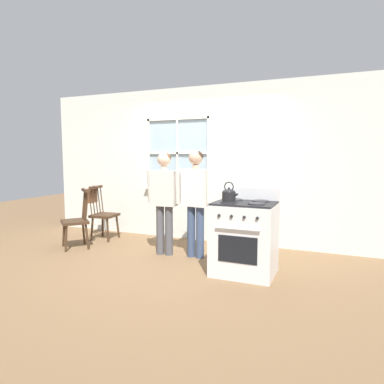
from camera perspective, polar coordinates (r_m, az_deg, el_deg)
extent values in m
plane|color=brown|center=(4.96, -3.78, -11.59)|extent=(16.00, 16.00, 0.00)
cube|color=silver|center=(7.09, -14.48, 4.61)|extent=(2.06, 0.06, 2.70)
cube|color=silver|center=(5.64, 18.01, 4.19)|extent=(3.11, 0.06, 2.70)
cube|color=silver|center=(6.31, -2.32, -3.47)|extent=(1.22, 0.06, 0.92)
cube|color=silver|center=(6.29, -2.40, 14.63)|extent=(1.22, 0.06, 0.51)
cube|color=silver|center=(6.18, -2.65, 0.50)|extent=(1.28, 0.10, 0.03)
cube|color=#9EB7C6|center=(6.23, -2.32, 6.51)|extent=(1.16, 0.01, 1.20)
cube|color=silver|center=(6.20, -2.44, 6.51)|extent=(0.04, 0.02, 1.26)
cube|color=silver|center=(6.20, -2.44, 6.51)|extent=(1.22, 0.02, 0.04)
cube|color=silver|center=(6.48, -7.20, 6.45)|extent=(0.04, 0.03, 1.26)
cube|color=silver|center=(5.97, 2.72, 6.53)|extent=(0.04, 0.03, 1.26)
cube|color=silver|center=(6.24, -2.47, 12.14)|extent=(1.22, 0.03, 0.04)
cube|color=silver|center=(6.23, -2.42, 0.87)|extent=(1.22, 0.03, 0.04)
cube|color=#3D2819|center=(6.37, -14.34, -3.79)|extent=(0.44, 0.45, 0.04)
cylinder|color=#3D2819|center=(6.19, -13.87, -6.22)|extent=(0.07, 0.07, 0.42)
cylinder|color=#3D2819|center=(6.47, -12.28, -5.65)|extent=(0.07, 0.07, 0.42)
cylinder|color=#3D2819|center=(6.36, -16.33, -5.96)|extent=(0.07, 0.07, 0.42)
cylinder|color=#3D2819|center=(6.64, -14.67, -5.42)|extent=(0.07, 0.07, 0.42)
cylinder|color=#3D2819|center=(6.28, -16.59, -1.73)|extent=(0.07, 0.02, 0.49)
cylinder|color=#3D2819|center=(6.35, -16.13, -1.63)|extent=(0.07, 0.02, 0.49)
cylinder|color=#3D2819|center=(6.43, -15.68, -1.53)|extent=(0.07, 0.02, 0.49)
cylinder|color=#3D2819|center=(6.50, -15.24, -1.43)|extent=(0.07, 0.02, 0.49)
cylinder|color=#3D2819|center=(6.58, -14.81, -1.34)|extent=(0.07, 0.02, 0.49)
cube|color=#3D2819|center=(6.40, -15.74, 0.79)|extent=(0.07, 0.38, 0.04)
cube|color=#3D2819|center=(5.91, -18.96, -4.70)|extent=(0.58, 0.58, 0.04)
cylinder|color=#3D2819|center=(6.10, -20.60, -6.62)|extent=(0.09, 0.05, 0.42)
cylinder|color=#3D2819|center=(5.77, -20.25, -7.32)|extent=(0.05, 0.09, 0.42)
cylinder|color=#3D2819|center=(6.14, -17.61, -6.44)|extent=(0.05, 0.09, 0.42)
cylinder|color=#3D2819|center=(5.81, -17.08, -7.12)|extent=(0.09, 0.05, 0.42)
cylinder|color=#3D2819|center=(6.07, -17.67, -2.03)|extent=(0.06, 0.06, 0.49)
cylinder|color=#3D2819|center=(5.98, -17.54, -2.14)|extent=(0.06, 0.06, 0.49)
cylinder|color=#3D2819|center=(5.89, -17.40, -2.25)|extent=(0.06, 0.06, 0.49)
cylinder|color=#3D2819|center=(5.80, -17.26, -2.37)|extent=(0.06, 0.06, 0.49)
cylinder|color=#3D2819|center=(5.71, -17.12, -2.49)|extent=(0.06, 0.06, 0.49)
cube|color=#3D2819|center=(5.86, -17.48, 0.27)|extent=(0.31, 0.28, 0.04)
cylinder|color=#4C4C51|center=(5.28, -5.32, -6.29)|extent=(0.12, 0.12, 0.76)
cylinder|color=#4C4C51|center=(5.23, -3.86, -6.40)|extent=(0.12, 0.12, 0.76)
cube|color=beige|center=(5.15, -4.65, 0.65)|extent=(0.39, 0.24, 0.53)
cylinder|color=beige|center=(5.22, -7.02, 0.93)|extent=(0.09, 0.12, 0.49)
cylinder|color=beige|center=(5.05, -2.38, 0.80)|extent=(0.09, 0.12, 0.49)
cylinder|color=beige|center=(5.13, -4.68, 3.96)|extent=(0.10, 0.10, 0.06)
sphere|color=beige|center=(5.13, -4.69, 5.44)|extent=(0.20, 0.20, 0.20)
ellipsoid|color=brown|center=(5.15, -4.63, 5.65)|extent=(0.21, 0.21, 0.17)
cylinder|color=#384766|center=(5.13, -0.12, -6.55)|extent=(0.12, 0.12, 0.77)
cylinder|color=#384766|center=(5.06, 1.34, -6.73)|extent=(0.12, 0.12, 0.77)
cube|color=white|center=(4.99, 0.61, 0.71)|extent=(0.41, 0.26, 0.54)
cylinder|color=white|center=(5.09, -1.77, 1.06)|extent=(0.09, 0.12, 0.50)
cylinder|color=white|center=(4.86, 2.87, 0.82)|extent=(0.09, 0.12, 0.50)
cylinder|color=tan|center=(4.97, 0.62, 4.19)|extent=(0.10, 0.10, 0.07)
sphere|color=tan|center=(4.97, 0.62, 5.74)|extent=(0.20, 0.20, 0.20)
ellipsoid|color=#332319|center=(4.98, 0.70, 5.95)|extent=(0.21, 0.21, 0.17)
cube|color=silver|center=(4.43, 8.72, -7.78)|extent=(0.77, 0.64, 0.90)
cube|color=black|center=(4.34, 8.82, -1.84)|extent=(0.75, 0.61, 0.02)
cylinder|color=#2D2D30|center=(4.26, 6.14, -1.71)|extent=(0.20, 0.20, 0.02)
cylinder|color=#2D2D30|center=(4.18, 10.69, -1.94)|extent=(0.20, 0.20, 0.02)
cylinder|color=#2D2D30|center=(4.51, 7.09, -1.30)|extent=(0.20, 0.20, 0.02)
cylinder|color=#2D2D30|center=(4.42, 11.40, -1.51)|extent=(0.20, 0.20, 0.02)
cube|color=silver|center=(4.61, 9.73, -0.25)|extent=(0.77, 0.06, 0.16)
cube|color=black|center=(4.14, 7.58, -9.52)|extent=(0.48, 0.01, 0.32)
cylinder|color=silver|center=(4.06, 7.55, -6.16)|extent=(0.54, 0.02, 0.02)
cylinder|color=#232326|center=(4.11, 4.52, -3.93)|extent=(0.04, 0.02, 0.04)
cylinder|color=#232326|center=(4.06, 6.58, -4.06)|extent=(0.04, 0.02, 0.04)
cylinder|color=#232326|center=(4.02, 8.68, -4.19)|extent=(0.04, 0.02, 0.04)
cylinder|color=#232326|center=(3.99, 10.82, -4.32)|extent=(0.04, 0.02, 0.04)
cylinder|color=black|center=(4.25, 6.15, -0.79)|extent=(0.17, 0.17, 0.12)
ellipsoid|color=black|center=(4.25, 6.16, 0.02)|extent=(0.16, 0.16, 0.07)
sphere|color=black|center=(4.24, 6.17, 0.62)|extent=(0.03, 0.03, 0.03)
cylinder|color=black|center=(4.23, 7.20, -0.59)|extent=(0.08, 0.03, 0.07)
torus|color=black|center=(4.24, 6.17, 0.89)|extent=(0.12, 0.01, 0.12)
cylinder|color=#42474C|center=(6.24, -4.13, 1.13)|extent=(0.14, 0.14, 0.10)
cylinder|color=#33261C|center=(6.24, -4.13, 1.50)|extent=(0.13, 0.13, 0.01)
cone|color=#388447|center=(6.23, -3.94, 2.22)|extent=(0.05, 0.04, 0.15)
cone|color=#388447|center=(6.25, -4.12, 1.88)|extent=(0.04, 0.05, 0.07)
cone|color=#388447|center=(6.23, -4.33, 2.23)|extent=(0.08, 0.05, 0.15)
cone|color=#388447|center=(6.21, -4.15, 1.84)|extent=(0.04, 0.04, 0.07)
cube|color=brown|center=(6.47, -16.37, -0.56)|extent=(0.11, 0.23, 0.26)
torus|color=brown|center=(6.40, -15.82, 0.93)|extent=(0.13, 0.13, 0.01)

